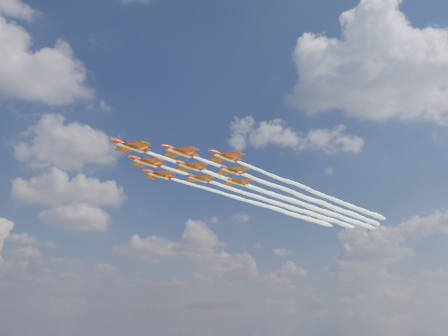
% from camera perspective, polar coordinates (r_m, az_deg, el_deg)
% --- Properties ---
extents(jet_lead, '(102.57, 44.16, 3.09)m').
position_cam_1_polar(jet_lead, '(151.03, 3.07, -2.32)').
color(jet_lead, red).
extents(jet_row2_port, '(102.57, 44.16, 3.09)m').
position_cam_1_polar(jet_row2_port, '(156.09, 7.52, -2.69)').
color(jet_row2_port, red).
extents(jet_row2_starb, '(102.57, 44.16, 3.09)m').
position_cam_1_polar(jet_row2_starb, '(163.56, 3.47, -3.51)').
color(jet_row2_starb, red).
extents(jet_row3_port, '(102.57, 44.16, 3.09)m').
position_cam_1_polar(jet_row3_port, '(162.04, 11.67, -3.03)').
color(jet_row3_port, red).
extents(jet_row3_centre, '(102.57, 44.16, 3.09)m').
position_cam_1_polar(jet_row3_centre, '(168.69, 7.59, -3.82)').
color(jet_row3_centre, red).
extents(jet_row3_starb, '(102.57, 44.16, 3.09)m').
position_cam_1_polar(jet_row3_starb, '(176.15, 3.82, -4.53)').
color(jet_row3_starb, red).
extents(jet_row4_port, '(102.57, 44.16, 3.09)m').
position_cam_1_polar(jet_row4_port, '(174.63, 11.44, -4.10)').
color(jet_row4_port, red).
extents(jet_row4_starb, '(102.57, 44.16, 3.09)m').
position_cam_1_polar(jet_row4_starb, '(181.33, 7.65, -4.79)').
color(jet_row4_starb, red).
extents(jet_tail, '(102.57, 44.16, 3.09)m').
position_cam_1_polar(jet_tail, '(187.28, 11.25, -5.02)').
color(jet_tail, red).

